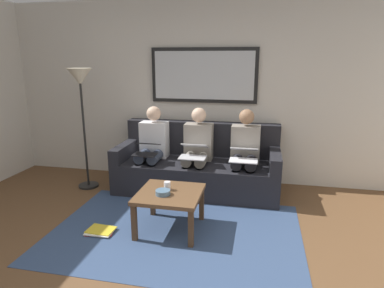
{
  "coord_description": "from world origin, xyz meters",
  "views": [
    {
      "loc": [
        -0.83,
        2.22,
        1.79
      ],
      "look_at": [
        0.0,
        -1.7,
        0.75
      ],
      "focal_mm": 31.11,
      "sensor_mm": 36.0,
      "label": 1
    }
  ],
  "objects_px": {
    "framed_mirror": "(204,75)",
    "couch": "(198,167)",
    "laptop_white": "(244,154)",
    "coffee_table": "(170,197)",
    "person_left": "(245,150)",
    "person_right": "(152,145)",
    "bowl": "(163,192)",
    "cup": "(167,186)",
    "standing_lamp": "(81,90)",
    "person_middle": "(197,148)",
    "magazine_stack": "(100,231)",
    "laptop_black": "(146,148)",
    "laptop_silver": "(194,151)"
  },
  "relations": [
    {
      "from": "framed_mirror",
      "to": "cup",
      "type": "relative_size",
      "value": 16.87
    },
    {
      "from": "cup",
      "to": "standing_lamp",
      "type": "distance_m",
      "value": 1.91
    },
    {
      "from": "laptop_white",
      "to": "standing_lamp",
      "type": "xyz_separation_m",
      "value": [
        2.19,
        -0.04,
        0.74
      ]
    },
    {
      "from": "bowl",
      "to": "laptop_white",
      "type": "relative_size",
      "value": 0.43
    },
    {
      "from": "couch",
      "to": "bowl",
      "type": "height_order",
      "value": "couch"
    },
    {
      "from": "person_right",
      "to": "magazine_stack",
      "type": "bearing_deg",
      "value": 84.46
    },
    {
      "from": "laptop_white",
      "to": "coffee_table",
      "type": "bearing_deg",
      "value": 52.02
    },
    {
      "from": "person_middle",
      "to": "laptop_black",
      "type": "height_order",
      "value": "person_middle"
    },
    {
      "from": "coffee_table",
      "to": "standing_lamp",
      "type": "distance_m",
      "value": 2.02
    },
    {
      "from": "standing_lamp",
      "to": "framed_mirror",
      "type": "bearing_deg",
      "value": -157.07
    },
    {
      "from": "framed_mirror",
      "to": "standing_lamp",
      "type": "bearing_deg",
      "value": 22.93
    },
    {
      "from": "framed_mirror",
      "to": "person_left",
      "type": "relative_size",
      "value": 1.33
    },
    {
      "from": "couch",
      "to": "person_left",
      "type": "relative_size",
      "value": 1.93
    },
    {
      "from": "person_left",
      "to": "laptop_black",
      "type": "height_order",
      "value": "person_left"
    },
    {
      "from": "coffee_table",
      "to": "bowl",
      "type": "bearing_deg",
      "value": 57.98
    },
    {
      "from": "person_left",
      "to": "cup",
      "type": "bearing_deg",
      "value": 55.34
    },
    {
      "from": "framed_mirror",
      "to": "laptop_black",
      "type": "bearing_deg",
      "value": 47.52
    },
    {
      "from": "magazine_stack",
      "to": "laptop_white",
      "type": "bearing_deg",
      "value": -141.25
    },
    {
      "from": "bowl",
      "to": "standing_lamp",
      "type": "xyz_separation_m",
      "value": [
        1.43,
        -1.03,
        0.92
      ]
    },
    {
      "from": "cup",
      "to": "laptop_white",
      "type": "distance_m",
      "value": 1.15
    },
    {
      "from": "coffee_table",
      "to": "person_left",
      "type": "relative_size",
      "value": 0.58
    },
    {
      "from": "magazine_stack",
      "to": "coffee_table",
      "type": "bearing_deg",
      "value": -162.36
    },
    {
      "from": "couch",
      "to": "person_middle",
      "type": "height_order",
      "value": "person_middle"
    },
    {
      "from": "magazine_stack",
      "to": "standing_lamp",
      "type": "distance_m",
      "value": 1.95
    },
    {
      "from": "couch",
      "to": "laptop_white",
      "type": "bearing_deg",
      "value": 154.39
    },
    {
      "from": "laptop_white",
      "to": "couch",
      "type": "bearing_deg",
      "value": -25.61
    },
    {
      "from": "cup",
      "to": "standing_lamp",
      "type": "bearing_deg",
      "value": -31.78
    },
    {
      "from": "couch",
      "to": "person_right",
      "type": "height_order",
      "value": "person_right"
    },
    {
      "from": "person_left",
      "to": "person_middle",
      "type": "distance_m",
      "value": 0.64
    },
    {
      "from": "person_left",
      "to": "magazine_stack",
      "type": "relative_size",
      "value": 3.66
    },
    {
      "from": "person_middle",
      "to": "person_right",
      "type": "height_order",
      "value": "same"
    },
    {
      "from": "bowl",
      "to": "laptop_black",
      "type": "bearing_deg",
      "value": -62.19
    },
    {
      "from": "cup",
      "to": "person_right",
      "type": "relative_size",
      "value": 0.08
    },
    {
      "from": "cup",
      "to": "standing_lamp",
      "type": "relative_size",
      "value": 0.05
    },
    {
      "from": "standing_lamp",
      "to": "laptop_black",
      "type": "bearing_deg",
      "value": 177.29
    },
    {
      "from": "couch",
      "to": "laptop_silver",
      "type": "bearing_deg",
      "value": 90.0
    },
    {
      "from": "person_middle",
      "to": "laptop_silver",
      "type": "relative_size",
      "value": 2.97
    },
    {
      "from": "cup",
      "to": "magazine_stack",
      "type": "distance_m",
      "value": 0.85
    },
    {
      "from": "laptop_white",
      "to": "standing_lamp",
      "type": "distance_m",
      "value": 2.31
    },
    {
      "from": "coffee_table",
      "to": "person_middle",
      "type": "distance_m",
      "value": 1.18
    },
    {
      "from": "laptop_white",
      "to": "magazine_stack",
      "type": "height_order",
      "value": "laptop_white"
    },
    {
      "from": "coffee_table",
      "to": "bowl",
      "type": "xyz_separation_m",
      "value": [
        0.05,
        0.08,
        0.08
      ]
    },
    {
      "from": "laptop_white",
      "to": "magazine_stack",
      "type": "relative_size",
      "value": 1.15
    },
    {
      "from": "laptop_white",
      "to": "person_right",
      "type": "height_order",
      "value": "person_right"
    },
    {
      "from": "person_left",
      "to": "person_middle",
      "type": "xyz_separation_m",
      "value": [
        0.64,
        0.0,
        0.0
      ]
    },
    {
      "from": "framed_mirror",
      "to": "couch",
      "type": "bearing_deg",
      "value": 90.0
    },
    {
      "from": "person_left",
      "to": "person_middle",
      "type": "relative_size",
      "value": 1.0
    },
    {
      "from": "couch",
      "to": "laptop_white",
      "type": "distance_m",
      "value": 0.78
    },
    {
      "from": "bowl",
      "to": "magazine_stack",
      "type": "bearing_deg",
      "value": 12.48
    },
    {
      "from": "couch",
      "to": "bowl",
      "type": "distance_m",
      "value": 1.31
    }
  ]
}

